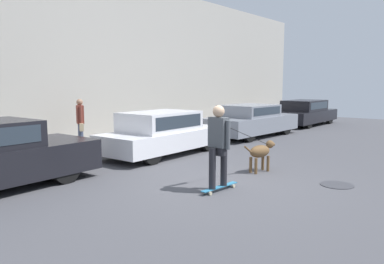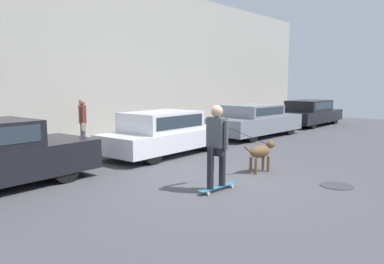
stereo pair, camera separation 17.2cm
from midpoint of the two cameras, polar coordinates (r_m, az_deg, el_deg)
name	(u,v)px [view 2 (the right image)]	position (r m, az deg, el deg)	size (l,w,h in m)	color
ground_plane	(212,184)	(7.94, 3.64, -7.93)	(36.00, 36.00, 0.00)	#47474C
back_wall	(49,57)	(12.66, -20.65, 10.68)	(32.00, 0.30, 5.86)	#ADA89E
sidewalk_curb	(74,152)	(11.75, -17.15, -2.88)	(30.00, 2.10, 0.14)	gray
parked_car_1	(164,134)	(11.11, -3.84, -0.23)	(4.14, 1.80, 1.28)	black
parked_car_2	(254,121)	(15.13, 9.78, 1.67)	(4.53, 1.97, 1.27)	black
parked_car_3	(310,113)	(19.90, 17.75, 2.77)	(4.47, 1.70, 1.27)	black
dog	(261,152)	(9.04, 11.01, -3.02)	(1.03, 0.42, 0.73)	brown
skateboarder	(217,142)	(7.23, 4.53, -1.57)	(2.75, 0.55, 1.69)	beige
pedestrian_with_bag	(83,121)	(11.89, -15.94, 1.64)	(0.39, 0.61, 1.50)	#3D4760
manhole_cover	(337,186)	(8.36, 21.74, -7.61)	(0.66, 0.66, 0.01)	#38383D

